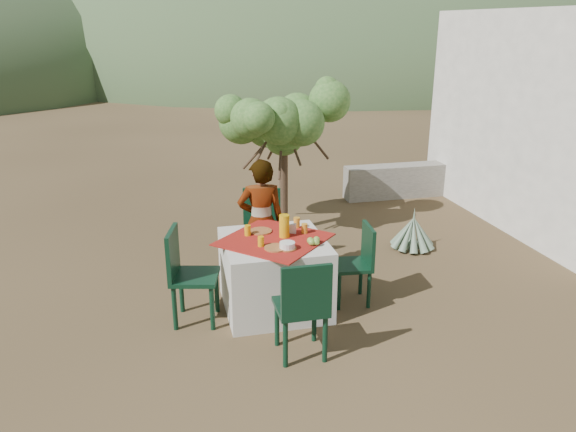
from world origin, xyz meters
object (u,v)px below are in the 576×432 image
at_px(chair_far, 261,226).
at_px(person, 261,222).
at_px(chair_right, 358,260).
at_px(table, 274,274).
at_px(agave, 413,233).
at_px(juice_pitcher, 284,226).
at_px(chair_near, 303,305).
at_px(chair_left, 186,271).
at_px(shrub_tree, 287,128).

xyz_separation_m(chair_far, person, (-0.07, -0.35, 0.18)).
relative_size(chair_right, person, 0.59).
relative_size(table, agave, 2.09).
height_order(chair_far, juice_pitcher, juice_pitcher).
bearing_deg(table, agave, 28.87).
relative_size(chair_right, juice_pitcher, 3.67).
distance_m(chair_right, agave, 1.76).
relative_size(chair_near, chair_right, 1.11).
bearing_deg(chair_left, table, -71.72).
distance_m(person, juice_pitcher, 0.66).
bearing_deg(agave, table, -151.13).
relative_size(chair_near, agave, 1.51).
bearing_deg(chair_far, chair_near, -75.89).
xyz_separation_m(chair_far, agave, (2.04, 0.15, -0.33)).
xyz_separation_m(chair_far, chair_left, (-0.95, -1.09, -0.00)).
xyz_separation_m(table, shrub_tree, (0.65, 2.21, 1.09)).
relative_size(chair_near, person, 0.66).
bearing_deg(table, person, 90.48).
xyz_separation_m(chair_left, shrub_tree, (1.55, 2.28, 0.93)).
bearing_deg(juice_pitcher, chair_near, -94.15).
xyz_separation_m(agave, juice_pitcher, (-1.99, -1.13, 0.67)).
bearing_deg(shrub_tree, chair_far, -116.35).
relative_size(chair_far, chair_left, 1.01).
height_order(chair_near, chair_right, chair_near).
bearing_deg(juice_pitcher, chair_left, -173.83).
xyz_separation_m(chair_left, person, (0.89, 0.74, 0.18)).
bearing_deg(chair_left, person, -36.74).
height_order(chair_left, juice_pitcher, juice_pitcher).
xyz_separation_m(table, chair_far, (0.06, 1.01, 0.16)).
height_order(table, chair_far, chair_far).
distance_m(chair_far, juice_pitcher, 1.04).
distance_m(person, shrub_tree, 1.84).
distance_m(table, agave, 2.41).
relative_size(shrub_tree, juice_pitcher, 8.02).
bearing_deg(person, chair_far, -96.06).
xyz_separation_m(shrub_tree, agave, (1.45, -1.05, -1.26)).
bearing_deg(table, chair_far, 86.50).
xyz_separation_m(chair_left, juice_pitcher, (1.00, 0.11, 0.34)).
bearing_deg(chair_near, juice_pitcher, -93.57).
bearing_deg(chair_right, juice_pitcher, -93.34).
height_order(table, person, person).
distance_m(chair_near, chair_right, 1.24).
bearing_deg(juice_pitcher, chair_far, 93.03).
xyz_separation_m(chair_right, shrub_tree, (-0.22, 2.29, 1.00)).
relative_size(chair_right, shrub_tree, 0.46).
height_order(chair_near, agave, chair_near).
distance_m(person, agave, 2.23).
distance_m(table, chair_right, 0.88).
bearing_deg(juice_pitcher, chair_right, -8.38).
distance_m(shrub_tree, agave, 2.19).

